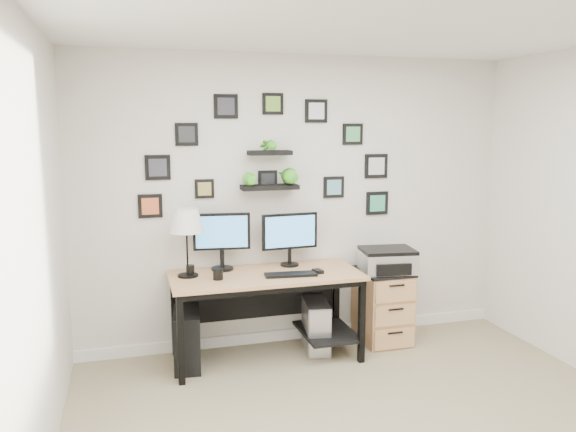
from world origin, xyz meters
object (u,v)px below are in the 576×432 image
object	(u,v)px
monitor_right	(290,235)
printer	(387,260)
desk	(269,286)
pc_tower_black	(187,338)
pc_tower_grey	(316,326)
file_cabinet	(383,306)
table_lamp	(186,222)
monitor_left	(222,237)
mug	(218,274)

from	to	relation	value
monitor_right	printer	size ratio (longest dim) A/B	1.00
desk	pc_tower_black	bearing A→B (deg)	-179.89
pc_tower_grey	printer	world-z (taller)	printer
desk	printer	xyz separation A→B (m)	(1.11, 0.01, 0.15)
desk	pc_tower_grey	world-z (taller)	desk
pc_tower_black	file_cabinet	xyz separation A→B (m)	(1.80, 0.06, 0.10)
table_lamp	pc_tower_black	xyz separation A→B (m)	(-0.03, -0.06, -0.96)
desk	printer	size ratio (longest dim) A/B	3.13
monitor_left	monitor_right	bearing A→B (deg)	-2.03
monitor_right	mug	bearing A→B (deg)	-158.51
file_cabinet	pc_tower_black	bearing A→B (deg)	-178.11
monitor_left	file_cabinet	size ratio (longest dim) A/B	0.74
pc_tower_grey	printer	distance (m)	0.87
pc_tower_black	printer	world-z (taller)	printer
monitor_left	table_lamp	xyz separation A→B (m)	(-0.31, -0.12, 0.16)
desk	mug	world-z (taller)	mug
table_lamp	pc_tower_grey	bearing A→B (deg)	-2.17
mug	pc_tower_grey	bearing A→B (deg)	7.96
desk	pc_tower_black	world-z (taller)	desk
pc_tower_black	file_cabinet	size ratio (longest dim) A/B	0.71
desk	monitor_right	size ratio (longest dim) A/B	3.14
pc_tower_black	monitor_left	bearing A→B (deg)	35.10
desk	file_cabinet	world-z (taller)	desk
mug	printer	world-z (taller)	printer
pc_tower_grey	printer	bearing A→B (deg)	-0.59
pc_tower_black	mug	bearing A→B (deg)	-15.93
table_lamp	printer	size ratio (longest dim) A/B	1.11
monitor_left	desk	bearing A→B (deg)	-26.90
desk	monitor_left	bearing A→B (deg)	153.10
mug	file_cabinet	distance (m)	1.62
desk	pc_tower_black	distance (m)	0.81
monitor_left	monitor_right	world-z (taller)	monitor_left
monitor_left	printer	distance (m)	1.51
table_lamp	file_cabinet	bearing A→B (deg)	-0.14
monitor_right	pc_tower_grey	xyz separation A→B (m)	(0.20, -0.15, -0.81)
printer	desk	bearing A→B (deg)	-179.30
desk	file_cabinet	size ratio (longest dim) A/B	2.39
desk	monitor_right	xyz separation A→B (m)	(0.23, 0.17, 0.40)
table_lamp	pc_tower_black	size ratio (longest dim) A/B	1.18
desk	mug	size ratio (longest dim) A/B	17.51
table_lamp	printer	bearing A→B (deg)	-1.57
mug	pc_tower_black	bearing A→B (deg)	158.18
file_cabinet	printer	xyz separation A→B (m)	(0.01, -0.04, 0.44)
desk	monitor_left	size ratio (longest dim) A/B	3.22
monitor_right	pc_tower_grey	size ratio (longest dim) A/B	1.07
pc_tower_grey	printer	size ratio (longest dim) A/B	0.93
desk	monitor_right	distance (m)	0.49
monitor_right	table_lamp	xyz separation A→B (m)	(-0.91, -0.10, 0.17)
monitor_right	mug	size ratio (longest dim) A/B	5.57
desk	table_lamp	distance (m)	0.89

